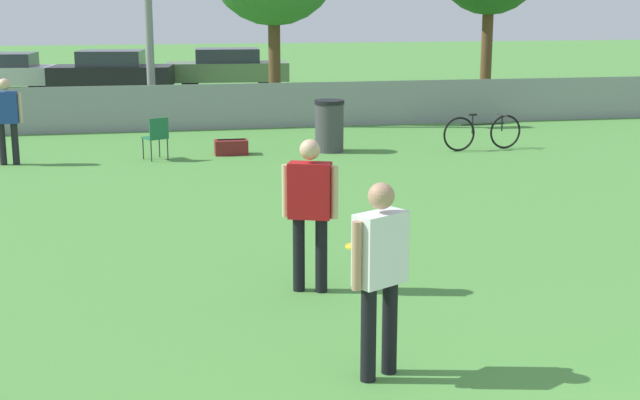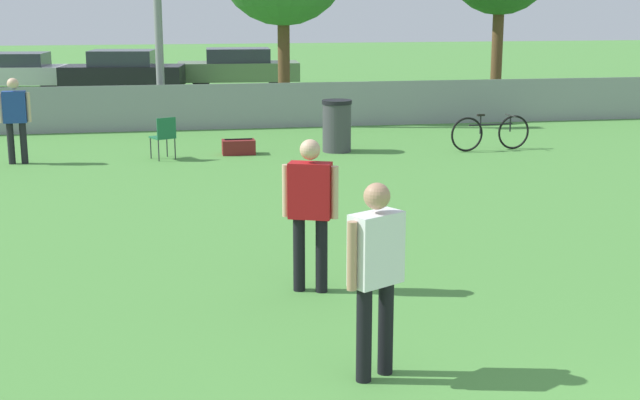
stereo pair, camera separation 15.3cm
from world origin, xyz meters
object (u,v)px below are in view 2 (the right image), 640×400
spectator_in_blue (15,114)px  parked_car_olive (238,68)px  trash_bin (337,126)px  player_receiver_white (376,266)px  gear_bag_sideline (239,147)px  folding_chair_sideline (164,135)px  bicycle_sideline (491,133)px  player_thrower_red (310,204)px  parked_car_silver (14,71)px  frisbee_disc (358,246)px  parked_car_dark (123,72)px

spectator_in_blue → parked_car_olive: size_ratio=0.37×
trash_bin → player_receiver_white: bearing=-99.6°
parked_car_olive → gear_bag_sideline: bearing=-91.8°
folding_chair_sideline → bicycle_sideline: 6.73m
player_thrower_red → bicycle_sideline: player_thrower_red is taller
bicycle_sideline → gear_bag_sideline: (-5.24, 0.44, -0.22)m
parked_car_silver → bicycle_sideline: bearing=-45.9°
player_receiver_white → bicycle_sideline: 11.90m
spectator_in_blue → parked_car_silver: size_ratio=0.36×
spectator_in_blue → frisbee_disc: 8.70m
folding_chair_sideline → parked_car_silver: (-5.07, 15.25, 0.13)m
parked_car_dark → frisbee_disc: bearing=-71.3°
spectator_in_blue → folding_chair_sideline: (2.78, -0.04, -0.46)m
folding_chair_sideline → parked_car_dark: 13.54m
spectator_in_blue → folding_chair_sideline: 2.82m
bicycle_sideline → parked_car_olive: size_ratio=0.41×
player_thrower_red → spectator_in_blue: 9.56m
folding_chair_sideline → gear_bag_sideline: 1.57m
folding_chair_sideline → parked_car_silver: 16.08m
parked_car_silver → folding_chair_sideline: bearing=-65.1°
player_receiver_white → parked_car_dark: (-2.90, 24.31, -0.29)m
parked_car_olive → player_receiver_white: bearing=-89.3°
spectator_in_blue → folding_chair_sideline: size_ratio=1.95×
player_receiver_white → gear_bag_sideline: bearing=61.1°
bicycle_sideline → parked_car_olive: (-3.96, 14.91, 0.30)m
spectator_in_blue → parked_car_dark: (1.52, 13.44, -0.27)m
player_thrower_red → trash_bin: player_thrower_red is taller
frisbee_disc → trash_bin: trash_bin is taller
folding_chair_sideline → bicycle_sideline: size_ratio=0.47×
player_thrower_red → frisbee_disc: player_thrower_red is taller
spectator_in_blue → gear_bag_sideline: size_ratio=2.47×
bicycle_sideline → parked_car_silver: 19.36m
bicycle_sideline → gear_bag_sideline: bicycle_sideline is taller
frisbee_disc → player_thrower_red: bearing=-119.1°
frisbee_disc → folding_chair_sideline: bearing=109.1°
player_receiver_white → parked_car_silver: 26.93m
player_thrower_red → parked_car_dark: size_ratio=0.39×
bicycle_sideline → parked_car_dark: parked_car_dark is taller
player_receiver_white → gear_bag_sideline: 11.21m
player_thrower_red → folding_chair_sideline: (-1.49, 8.50, -0.48)m
folding_chair_sideline → bicycle_sideline: (6.73, -0.09, -0.12)m
player_receiver_white → trash_bin: size_ratio=1.56×
player_receiver_white → frisbee_disc: bearing=49.7°
bicycle_sideline → gear_bag_sideline: 5.26m
spectator_in_blue → folding_chair_sideline: bearing=177.4°
player_thrower_red → folding_chair_sideline: bearing=120.6°
player_thrower_red → frisbee_disc: bearing=81.6°
player_receiver_white → spectator_in_blue: player_receiver_white is taller
player_receiver_white → frisbee_disc: (0.74, 3.93, -0.96)m
bicycle_sideline → parked_car_olive: bearing=98.2°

